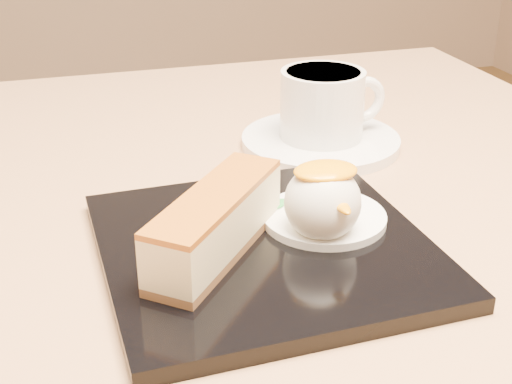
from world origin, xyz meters
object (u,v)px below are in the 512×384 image
object	(u,v)px
ice_cream_scoop	(323,202)
saucer	(320,141)
cheesecake	(216,223)
coffee_cup	(324,103)
dessert_plate	(264,248)
table	(239,357)

from	to	relation	value
ice_cream_scoop	saucer	xyz separation A→B (m)	(0.07, 0.18, -0.03)
cheesecake	coffee_cup	distance (m)	0.24
ice_cream_scoop	coffee_cup	world-z (taller)	coffee_cup
coffee_cup	dessert_plate	bearing A→B (deg)	-125.55
cheesecake	coffee_cup	world-z (taller)	coffee_cup
cheesecake	coffee_cup	size ratio (longest dim) A/B	1.21
dessert_plate	cheesecake	world-z (taller)	cheesecake
cheesecake	ice_cream_scoop	world-z (taller)	ice_cream_scoop
cheesecake	coffee_cup	xyz separation A→B (m)	(0.15, 0.18, 0.01)
coffee_cup	cheesecake	bearing A→B (deg)	-132.07
dessert_plate	saucer	world-z (taller)	dessert_plate
table	coffee_cup	xyz separation A→B (m)	(0.11, 0.09, 0.20)
table	ice_cream_scoop	size ratio (longest dim) A/B	15.06
cheesecake	saucer	bearing A→B (deg)	1.72
ice_cream_scoop	table	bearing A→B (deg)	111.40
dessert_plate	coffee_cup	world-z (taller)	coffee_cup
table	coffee_cup	world-z (taller)	coffee_cup
ice_cream_scoop	coffee_cup	size ratio (longest dim) A/B	0.51
dessert_plate	ice_cream_scoop	size ratio (longest dim) A/B	4.14
table	dessert_plate	size ratio (longest dim) A/B	3.64
cheesecake	saucer	size ratio (longest dim) A/B	0.84
table	dessert_plate	bearing A→B (deg)	-92.84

